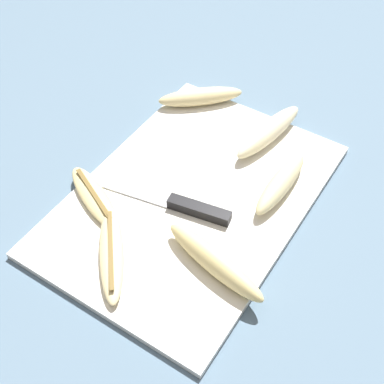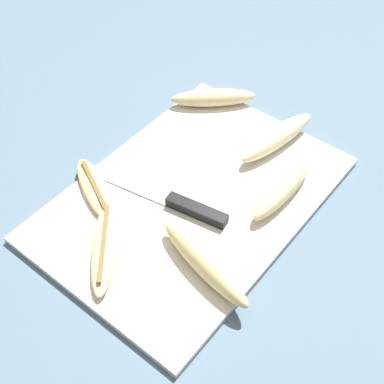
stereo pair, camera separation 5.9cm
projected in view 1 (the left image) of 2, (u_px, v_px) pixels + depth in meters
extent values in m
plane|color=slate|center=(192.00, 201.00, 0.88)|extent=(4.00, 4.00, 0.00)
cube|color=white|center=(192.00, 198.00, 0.88)|extent=(0.49, 0.34, 0.01)
cube|color=black|center=(199.00, 210.00, 0.84)|extent=(0.04, 0.11, 0.02)
cube|color=#B7BABF|center=(135.00, 192.00, 0.87)|extent=(0.04, 0.12, 0.00)
ellipsoid|color=beige|center=(269.00, 132.00, 0.95)|extent=(0.18, 0.06, 0.04)
ellipsoid|color=beige|center=(200.00, 97.00, 1.02)|extent=(0.14, 0.14, 0.03)
ellipsoid|color=beige|center=(112.00, 253.00, 0.78)|extent=(0.16, 0.14, 0.02)
cube|color=olive|center=(111.00, 249.00, 0.77)|extent=(0.11, 0.09, 0.00)
ellipsoid|color=#EDD689|center=(215.00, 262.00, 0.76)|extent=(0.07, 0.18, 0.04)
ellipsoid|color=#DBC684|center=(94.00, 197.00, 0.86)|extent=(0.10, 0.15, 0.02)
cube|color=brown|center=(94.00, 193.00, 0.85)|extent=(0.06, 0.11, 0.00)
ellipsoid|color=beige|center=(281.00, 183.00, 0.87)|extent=(0.16, 0.04, 0.03)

